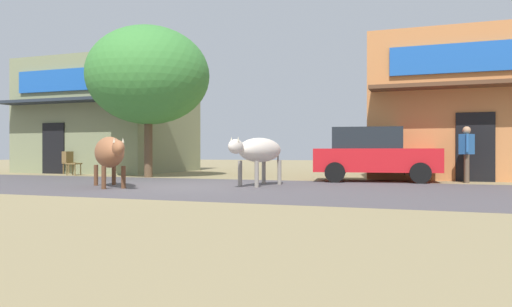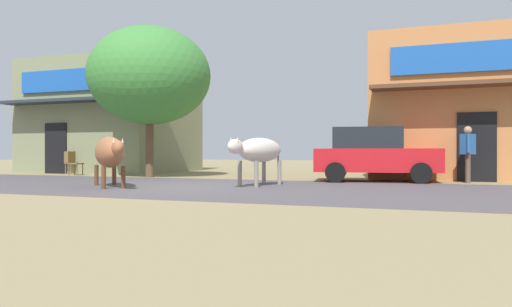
% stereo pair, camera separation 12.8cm
% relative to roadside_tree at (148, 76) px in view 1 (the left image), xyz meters
% --- Properties ---
extents(ground, '(80.00, 80.00, 0.00)m').
position_rel_roadside_tree_xyz_m(ground, '(3.27, -3.65, -3.61)').
color(ground, '#918058').
extents(asphalt_road, '(72.00, 6.74, 0.00)m').
position_rel_roadside_tree_xyz_m(asphalt_road, '(3.27, -3.65, -3.61)').
color(asphalt_road, '#504B4F').
rests_on(asphalt_road, ground).
extents(storefront_left_cafe, '(6.44, 6.34, 4.93)m').
position_rel_roadside_tree_xyz_m(storefront_left_cafe, '(-4.41, 3.83, -1.14)').
color(storefront_left_cafe, gray).
rests_on(storefront_left_cafe, ground).
extents(storefront_right_club, '(7.20, 6.34, 4.83)m').
position_rel_roadside_tree_xyz_m(storefront_right_club, '(11.10, 3.83, -1.19)').
color(storefront_right_club, '#C77B45').
rests_on(storefront_right_club, ground).
extents(roadside_tree, '(4.34, 4.34, 5.35)m').
position_rel_roadside_tree_xyz_m(roadside_tree, '(0.00, 0.00, 0.00)').
color(roadside_tree, brown).
rests_on(roadside_tree, ground).
extents(parked_hatchback_car, '(3.89, 2.28, 1.64)m').
position_rel_roadside_tree_xyz_m(parked_hatchback_car, '(7.79, 0.24, -2.77)').
color(parked_hatchback_car, red).
rests_on(parked_hatchback_car, ground).
extents(cow_near_brown, '(2.23, 2.21, 1.29)m').
position_rel_roadside_tree_xyz_m(cow_near_brown, '(1.72, -4.54, -2.73)').
color(cow_near_brown, '#9B5E3B').
rests_on(cow_near_brown, ground).
extents(cow_far_dark, '(1.05, 2.49, 1.28)m').
position_rel_roadside_tree_xyz_m(cow_far_dark, '(5.16, -2.79, -2.68)').
color(cow_far_dark, beige).
rests_on(cow_far_dark, ground).
extents(pedestrian_by_shop, '(0.45, 0.61, 1.65)m').
position_rel_roadside_tree_xyz_m(pedestrian_by_shop, '(10.44, 0.40, -2.65)').
color(pedestrian_by_shop, brown).
rests_on(pedestrian_by_shop, ground).
extents(cafe_chair_near_tree, '(0.47, 0.47, 0.92)m').
position_rel_roadside_tree_xyz_m(cafe_chair_near_tree, '(-3.52, 0.21, -3.10)').
color(cafe_chair_near_tree, brown).
rests_on(cafe_chair_near_tree, ground).
extents(cafe_chair_by_doorway, '(0.53, 0.53, 0.92)m').
position_rel_roadside_tree_xyz_m(cafe_chair_by_doorway, '(-4.39, 0.99, -3.10)').
color(cafe_chair_by_doorway, brown).
rests_on(cafe_chair_by_doorway, ground).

